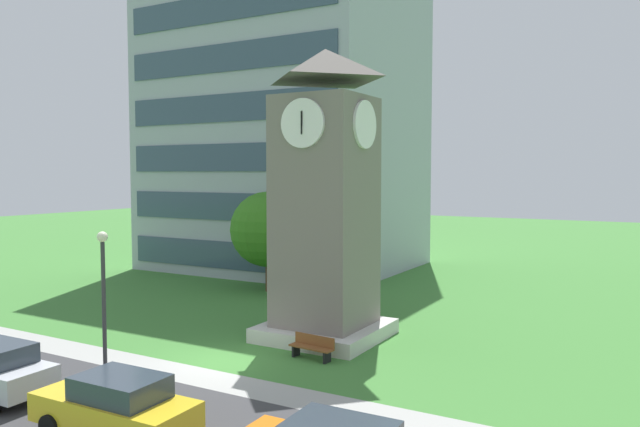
# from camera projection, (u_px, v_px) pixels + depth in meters

# --- Properties ---
(ground_plane) EXTENTS (160.00, 160.00, 0.00)m
(ground_plane) POSITION_uv_depth(u_px,v_px,m) (223.00, 362.00, 22.60)
(ground_plane) COLOR #3D7A33
(street_asphalt) EXTENTS (120.00, 7.20, 0.01)m
(street_asphalt) POSITION_uv_depth(u_px,v_px,m) (86.00, 419.00, 17.31)
(street_asphalt) COLOR #38383A
(street_asphalt) RESTS_ON ground
(kerb_strip) EXTENTS (120.00, 1.60, 0.01)m
(kerb_strip) POSITION_uv_depth(u_px,v_px,m) (191.00, 375.00, 21.12)
(kerb_strip) COLOR #9E9E99
(kerb_strip) RESTS_ON ground
(office_building) EXTENTS (17.69, 14.19, 25.60)m
(office_building) POSITION_uv_depth(u_px,v_px,m) (286.00, 95.00, 45.44)
(office_building) COLOR #9EA8B2
(office_building) RESTS_ON ground
(clock_tower) EXTENTS (4.76, 4.76, 12.09)m
(clock_tower) POSITION_uv_depth(u_px,v_px,m) (325.00, 209.00, 25.61)
(clock_tower) COLOR slate
(clock_tower) RESTS_ON ground
(park_bench) EXTENTS (1.84, 0.66, 0.88)m
(park_bench) POSITION_uv_depth(u_px,v_px,m) (312.00, 347.00, 22.92)
(park_bench) COLOR brown
(park_bench) RESTS_ON ground
(street_lamp) EXTENTS (0.36, 0.36, 5.01)m
(street_lamp) POSITION_uv_depth(u_px,v_px,m) (103.00, 285.00, 20.68)
(street_lamp) COLOR #333338
(street_lamp) RESTS_ON ground
(tree_near_tower) EXTENTS (4.45, 4.45, 5.91)m
(tree_near_tower) POSITION_uv_depth(u_px,v_px,m) (268.00, 229.00, 35.94)
(tree_near_tower) COLOR #513823
(tree_near_tower) RESTS_ON ground
(parked_car_yellow) EXTENTS (4.62, 2.07, 1.69)m
(parked_car_yellow) POSITION_uv_depth(u_px,v_px,m) (116.00, 406.00, 16.06)
(parked_car_yellow) COLOR gold
(parked_car_yellow) RESTS_ON ground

